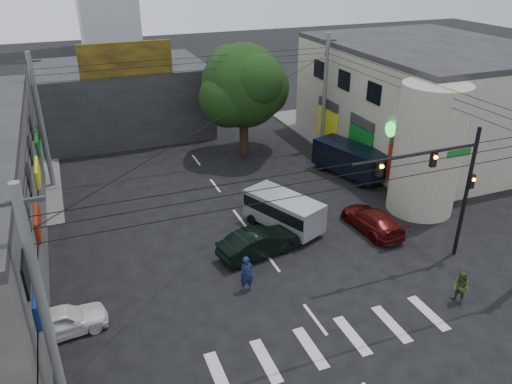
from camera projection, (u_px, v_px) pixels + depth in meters
ground at (287, 282)px, 24.77m from camera, size 160.00×160.00×0.00m
sidewalk_far_right at (384, 128)px, 45.70m from camera, size 16.00×16.00×0.15m
building_right at (425, 100)px, 39.79m from camera, size 14.00×18.00×8.00m
corner_column at (427, 150)px, 29.97m from camera, size 4.00×4.00×8.00m
building_far at (123, 99)px, 43.86m from camera, size 14.00×10.00×6.00m
billboard at (126, 59)px, 37.87m from camera, size 7.00×0.30×2.60m
street_tree at (243, 86)px, 37.88m from camera, size 6.40×6.40×8.70m
traffic_gantry at (444, 177)px, 24.38m from camera, size 7.10×0.35×7.20m
utility_pole_near_left at (45, 316)px, 15.53m from camera, size 0.32×0.32×9.20m
utility_pole_far_left at (41, 123)px, 32.66m from camera, size 0.32×0.32×9.20m
utility_pole_far_right at (325, 93)px, 39.57m from camera, size 0.32×0.32×9.20m
dark_sedan at (259, 243)px, 26.65m from camera, size 3.26×5.11×1.49m
white_compact at (61, 321)px, 21.17m from camera, size 2.31×4.15×1.31m
maroon_sedan at (372, 220)px, 29.05m from camera, size 2.39×4.77×1.32m
silver_minivan at (284, 213)px, 29.07m from camera, size 6.22×5.45×2.06m
navy_van at (350, 161)px, 35.91m from camera, size 6.82×5.30×2.25m
traffic_officer at (247, 274)px, 23.75m from camera, size 0.76×0.56×1.87m
pedestrian_olive at (461, 288)px, 22.95m from camera, size 1.05×0.94×1.69m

